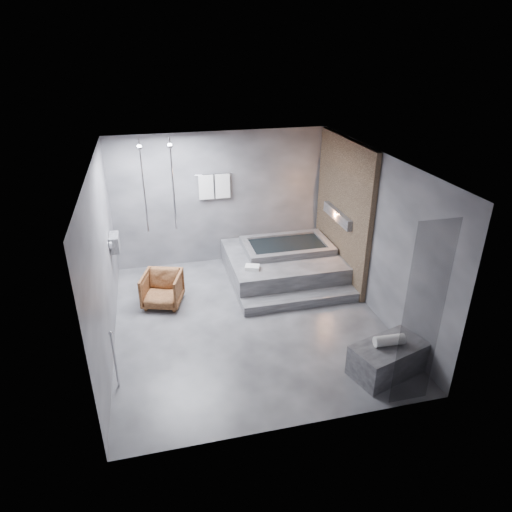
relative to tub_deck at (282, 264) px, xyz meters
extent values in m
plane|color=#333336|center=(-1.05, -1.45, -0.25)|extent=(5.00, 5.00, 0.00)
cube|color=#555558|center=(-1.05, -1.45, 2.55)|extent=(4.50, 5.00, 0.04)
cube|color=#3E3E44|center=(-1.05, 1.05, 1.15)|extent=(4.50, 0.04, 2.80)
cube|color=#3E3E44|center=(-1.05, -3.95, 1.15)|extent=(4.50, 0.04, 2.80)
cube|color=#3E3E44|center=(-3.30, -1.45, 1.15)|extent=(0.04, 5.00, 2.80)
cube|color=#3E3E44|center=(1.20, -1.45, 1.15)|extent=(0.04, 5.00, 2.80)
cube|color=#9C7D5B|center=(1.14, -0.20, 1.15)|extent=(0.10, 2.40, 2.78)
cube|color=#FF9938|center=(1.06, -0.20, 1.05)|extent=(0.14, 1.20, 0.20)
cube|color=gray|center=(-3.21, -0.05, 0.85)|extent=(0.16, 0.42, 0.30)
imported|color=beige|center=(-3.20, -0.15, 0.80)|extent=(0.08, 0.08, 0.21)
imported|color=beige|center=(-3.20, 0.05, 0.78)|extent=(0.07, 0.07, 0.15)
cylinder|color=silver|center=(-2.05, 0.60, 1.65)|extent=(0.04, 0.04, 1.80)
cylinder|color=silver|center=(-2.60, 0.60, 1.65)|extent=(0.04, 0.04, 1.80)
cylinder|color=silver|center=(-1.20, 0.99, 1.70)|extent=(0.75, 0.02, 0.02)
cube|color=white|center=(-1.37, 0.97, 1.45)|extent=(0.30, 0.06, 0.50)
cube|color=white|center=(-1.03, 0.97, 1.45)|extent=(0.30, 0.06, 0.50)
cylinder|color=silver|center=(-3.20, -2.65, 0.20)|extent=(0.04, 0.04, 0.90)
cube|color=black|center=(0.60, -3.90, 1.10)|extent=(0.55, 0.01, 2.60)
cube|color=#38383B|center=(0.00, 0.00, 0.00)|extent=(2.20, 2.00, 0.50)
cube|color=#38383B|center=(0.00, -1.18, -0.16)|extent=(2.20, 0.36, 0.18)
cube|color=#313133|center=(0.62, -3.27, -0.01)|extent=(1.20, 0.88, 0.48)
imported|color=#412210|center=(-2.46, -0.57, 0.06)|extent=(0.85, 0.86, 0.63)
cylinder|color=silver|center=(0.61, -3.26, 0.31)|extent=(0.45, 0.18, 0.16)
cube|color=white|center=(-0.76, -0.53, 0.29)|extent=(0.32, 0.27, 0.07)
camera|label=1|loc=(-2.50, -7.99, 4.22)|focal=32.00mm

